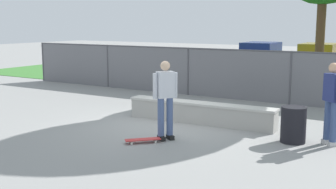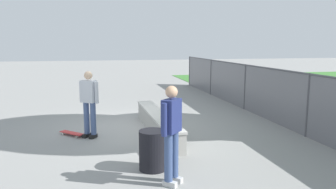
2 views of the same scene
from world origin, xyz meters
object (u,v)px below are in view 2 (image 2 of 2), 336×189
Objects in this scene: concrete_ledge at (158,123)px; trash_bin at (153,150)px; skateboarder at (89,101)px; bystander at (172,131)px; skateboard at (72,133)px.

trash_bin is at bearing -12.78° from concrete_ledge.
concrete_ledge is 5.11× the size of trash_bin.
trash_bin is (2.59, 1.29, -0.60)m from skateboarder.
trash_bin is at bearing -164.03° from bystander.
trash_bin is (-0.75, -0.22, -0.60)m from bystander.
skateboard is 4.24m from bystander.
concrete_ledge is 3.51m from bystander.
concrete_ledge is at bearing 167.22° from trash_bin.
concrete_ledge is at bearing 173.52° from bystander.
bystander is at bearing -6.48° from concrete_ledge.
skateboard is at bearing -118.79° from skateboarder.
bystander is (3.41, -0.39, 0.72)m from concrete_ledge.
bystander is (3.34, 1.50, 0.00)m from skateboarder.
bystander reaches higher than trash_bin.
bystander is 2.23× the size of trash_bin.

